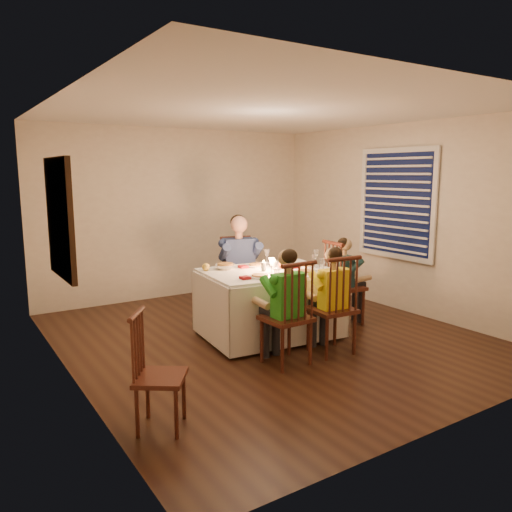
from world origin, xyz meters
TOP-DOWN VIEW (x-y plane):
  - ground at (0.00, 0.00)m, footprint 5.00×5.00m
  - wall_left at (-2.25, 0.00)m, footprint 0.02×5.00m
  - wall_right at (2.25, 0.00)m, footprint 0.02×5.00m
  - wall_back at (0.00, 2.50)m, footprint 4.50×0.02m
  - ceiling at (0.00, 0.00)m, footprint 5.00×5.00m
  - dining_table at (0.02, 0.04)m, footprint 1.63×1.25m
  - chair_adult at (0.12, 0.88)m, footprint 0.54×0.53m
  - chair_near_left at (-0.33, -0.79)m, footprint 0.46×0.44m
  - chair_near_right at (0.27, -0.79)m, footprint 0.48×0.46m
  - chair_end at (1.12, -0.08)m, footprint 0.47×0.49m
  - chair_extra at (-1.90, -1.33)m, footprint 0.51×0.52m
  - adult at (0.12, 0.88)m, footprint 0.64×0.61m
  - child_green at (-0.33, -0.79)m, footprint 0.44×0.41m
  - child_yellow at (0.27, -0.79)m, footprint 0.44×0.40m
  - child_teal at (1.12, -0.08)m, footprint 0.39×0.42m
  - setting_adult at (0.03, 0.32)m, footprint 0.28×0.28m
  - setting_green at (-0.29, -0.24)m, footprint 0.28×0.28m
  - setting_yellow at (0.27, -0.32)m, footprint 0.28×0.28m
  - setting_teal at (0.54, -0.02)m, footprint 0.28×0.28m
  - candle_left at (-0.05, 0.04)m, footprint 0.06×0.06m
  - candle_right at (0.10, 0.03)m, footprint 0.06×0.06m
  - squash at (-0.61, 0.42)m, footprint 0.09×0.09m
  - orange_fruit at (0.22, 0.07)m, footprint 0.08×0.08m
  - serving_bowl at (-0.37, 0.38)m, footprint 0.32×0.32m
  - wall_mirror at (-2.22, 0.30)m, footprint 0.06×0.95m
  - window_blinds at (2.21, 0.10)m, footprint 0.07×1.34m

SIDE VIEW (x-z plane):
  - ground at x=0.00m, z-range 0.00..0.00m
  - chair_adult at x=0.12m, z-range -0.54..0.54m
  - chair_near_left at x=-0.33m, z-range -0.54..0.54m
  - chair_near_right at x=0.27m, z-range -0.54..0.54m
  - chair_end at x=1.12m, z-range -0.54..0.54m
  - chair_extra at x=-1.90m, z-range -0.46..0.46m
  - adult at x=0.12m, z-range -0.69..0.69m
  - child_green at x=-0.33m, z-range -0.60..0.60m
  - child_yellow at x=0.27m, z-range -0.58..0.58m
  - child_teal at x=1.12m, z-range -0.56..0.56m
  - dining_table at x=0.02m, z-range 0.18..0.95m
  - setting_adult at x=0.03m, z-range 0.80..0.81m
  - setting_green at x=-0.29m, z-range 0.80..0.81m
  - setting_yellow at x=0.27m, z-range 0.80..0.81m
  - setting_teal at x=0.54m, z-range 0.80..0.81m
  - serving_bowl at x=-0.37m, z-range 0.80..0.86m
  - orange_fruit at x=0.22m, z-range 0.80..0.88m
  - squash at x=-0.61m, z-range 0.80..0.89m
  - candle_left at x=-0.05m, z-range 0.80..0.90m
  - candle_right at x=0.10m, z-range 0.80..0.90m
  - wall_left at x=-2.25m, z-range 0.00..2.60m
  - wall_right at x=2.25m, z-range 0.00..2.60m
  - wall_back at x=0.00m, z-range 0.00..2.60m
  - wall_mirror at x=-2.22m, z-range 0.92..2.08m
  - window_blinds at x=2.21m, z-range 0.73..2.27m
  - ceiling at x=0.00m, z-range 2.60..2.60m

